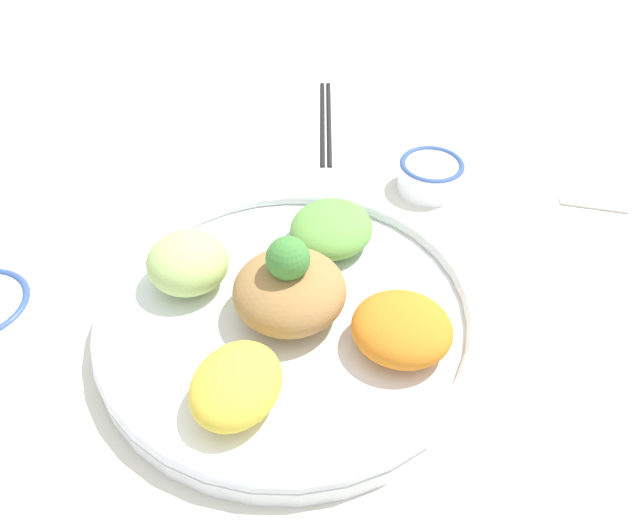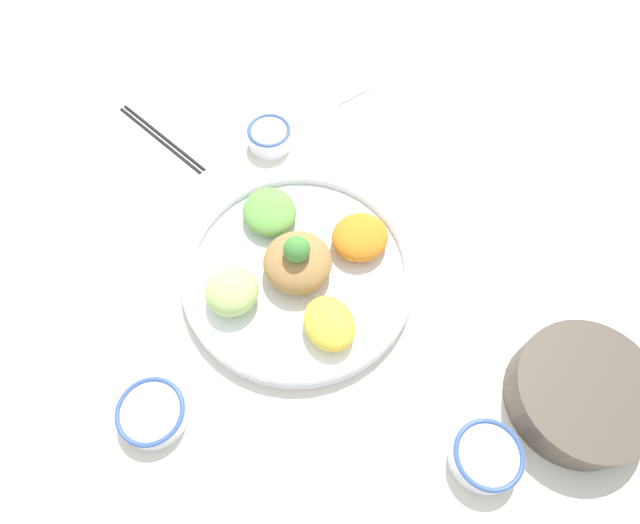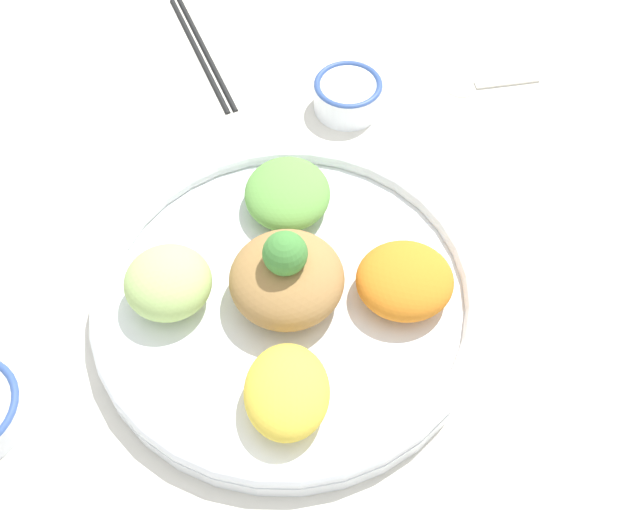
# 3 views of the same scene
# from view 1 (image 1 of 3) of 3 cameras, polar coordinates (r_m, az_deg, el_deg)

# --- Properties ---
(ground_plane) EXTENTS (2.40, 2.40, 0.00)m
(ground_plane) POSITION_cam_1_polar(r_m,az_deg,el_deg) (0.68, -1.21, -3.73)
(ground_plane) COLOR silver
(salad_platter) EXTENTS (0.40, 0.40, 0.12)m
(salad_platter) POSITION_cam_1_polar(r_m,az_deg,el_deg) (0.64, -2.69, -4.18)
(salad_platter) COLOR white
(salad_platter) RESTS_ON ground_plane
(sauce_bowl_dark) EXTENTS (0.08, 0.08, 0.04)m
(sauce_bowl_dark) POSITION_cam_1_polar(r_m,az_deg,el_deg) (0.83, 10.08, 7.92)
(sauce_bowl_dark) COLOR white
(sauce_bowl_dark) RESTS_ON ground_plane
(chopsticks_pair_near) EXTENTS (0.24, 0.03, 0.01)m
(chopsticks_pair_near) POSITION_cam_1_polar(r_m,az_deg,el_deg) (0.97, 0.52, 12.84)
(chopsticks_pair_near) COLOR black
(chopsticks_pair_near) RESTS_ON ground_plane
(serving_spoon_main) EXTENTS (0.06, 0.12, 0.01)m
(serving_spoon_main) POSITION_cam_1_polar(r_m,az_deg,el_deg) (0.86, 21.56, 5.20)
(serving_spoon_main) COLOR beige
(serving_spoon_main) RESTS_ON ground_plane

